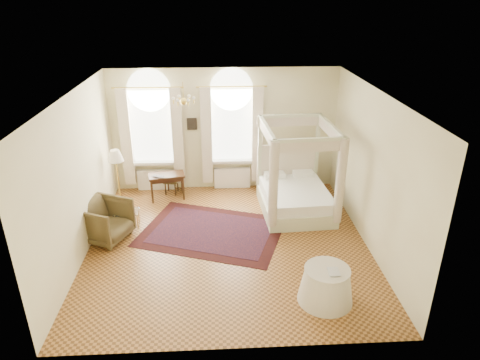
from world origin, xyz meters
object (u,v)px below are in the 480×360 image
object	(u,v)px
nightstand	(306,179)
writing_desk	(167,178)
canopy_bed	(296,193)
floor_lamp	(116,159)
coffee_table	(127,213)
stool	(171,181)
armchair	(105,221)
side_table	(326,285)

from	to	relation	value
nightstand	writing_desk	distance (m)	3.81
canopy_bed	floor_lamp	size ratio (longest dim) A/B	1.48
nightstand	floor_lamp	world-z (taller)	floor_lamp
writing_desk	coffee_table	size ratio (longest dim) A/B	1.67
stool	armchair	size ratio (longest dim) A/B	0.42
writing_desk	stool	bearing A→B (deg)	76.25
coffee_table	floor_lamp	distance (m)	1.47
stool	coffee_table	xyz separation A→B (m)	(-0.87, -1.74, 0.00)
canopy_bed	armchair	xyz separation A→B (m)	(-4.41, -1.04, -0.06)
side_table	writing_desk	bearing A→B (deg)	126.81
stool	side_table	world-z (taller)	side_table
writing_desk	stool	world-z (taller)	writing_desk
canopy_bed	writing_desk	bearing A→B (deg)	164.17
nightstand	stool	distance (m)	3.71
armchair	writing_desk	bearing A→B (deg)	-6.64
armchair	side_table	bearing A→B (deg)	-93.98
writing_desk	side_table	xyz separation A→B (m)	(3.20, -4.28, -0.26)
writing_desk	coffee_table	bearing A→B (deg)	-119.21
coffee_table	floor_lamp	bearing A→B (deg)	108.79
nightstand	floor_lamp	bearing A→B (deg)	-171.63
coffee_table	stool	bearing A→B (deg)	63.34
canopy_bed	writing_desk	xyz separation A→B (m)	(-3.25, 0.92, 0.08)
armchair	side_table	xyz separation A→B (m)	(4.37, -2.32, -0.12)
armchair	floor_lamp	distance (m)	1.82
side_table	canopy_bed	bearing A→B (deg)	89.27
writing_desk	side_table	distance (m)	5.35
nightstand	writing_desk	size ratio (longest dim) A/B	0.59
stool	armchair	distance (m)	2.60
stool	writing_desk	bearing A→B (deg)	-103.75
armchair	floor_lamp	bearing A→B (deg)	23.98
canopy_bed	stool	xyz separation A→B (m)	(-3.17, 1.24, -0.16)
canopy_bed	floor_lamp	xyz separation A→B (m)	(-4.41, 0.57, 0.78)
nightstand	coffee_table	world-z (taller)	nightstand
nightstand	stool	size ratio (longest dim) A/B	1.41
writing_desk	nightstand	bearing A→B (deg)	5.64
nightstand	writing_desk	xyz separation A→B (m)	(-3.78, -0.37, 0.30)
nightstand	armchair	xyz separation A→B (m)	(-4.95, -2.34, 0.16)
side_table	nightstand	bearing A→B (deg)	82.89
floor_lamp	canopy_bed	bearing A→B (deg)	-7.33
stool	armchair	bearing A→B (deg)	-118.54
coffee_table	side_table	distance (m)	4.91
writing_desk	canopy_bed	bearing A→B (deg)	-15.83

